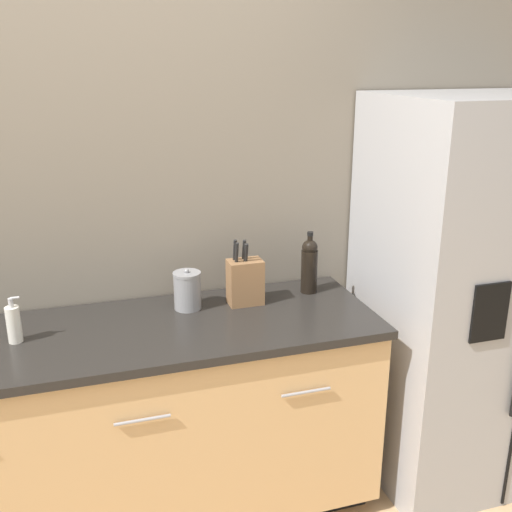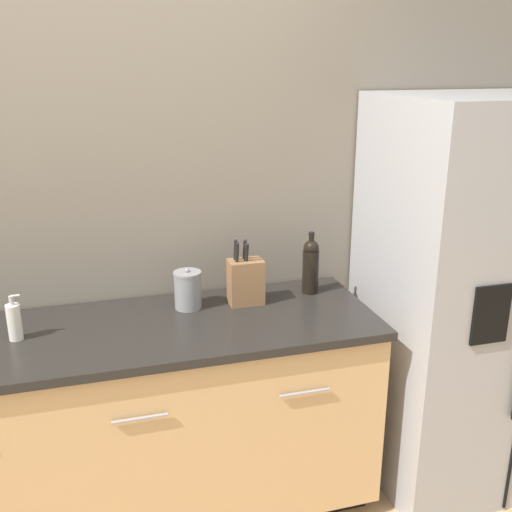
% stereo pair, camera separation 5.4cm
% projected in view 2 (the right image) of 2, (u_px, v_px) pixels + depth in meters
% --- Properties ---
extents(wall_back, '(10.00, 0.05, 2.60)m').
position_uv_depth(wall_back, '(65.00, 212.00, 2.49)').
color(wall_back, gray).
rests_on(wall_back, ground_plane).
extents(counter_unit, '(2.62, 0.64, 0.90)m').
position_uv_depth(counter_unit, '(57.00, 436.00, 2.42)').
color(counter_unit, black).
rests_on(counter_unit, ground_plane).
extents(refrigerator, '(0.91, 0.76, 1.77)m').
position_uv_depth(refrigerator, '(475.00, 295.00, 2.71)').
color(refrigerator, '#9E9EA0').
rests_on(refrigerator, ground_plane).
extents(knife_block, '(0.15, 0.10, 0.29)m').
position_uv_depth(knife_block, '(246.00, 281.00, 2.56)').
color(knife_block, olive).
rests_on(knife_block, counter_unit).
extents(wine_bottle, '(0.07, 0.07, 0.28)m').
position_uv_depth(wine_bottle, '(311.00, 265.00, 2.67)').
color(wine_bottle, black).
rests_on(wine_bottle, counter_unit).
extents(soap_dispenser, '(0.06, 0.05, 0.18)m').
position_uv_depth(soap_dispenser, '(14.00, 321.00, 2.24)').
color(soap_dispenser, silver).
rests_on(soap_dispenser, counter_unit).
extents(steel_canister, '(0.12, 0.12, 0.18)m').
position_uv_depth(steel_canister, '(188.00, 290.00, 2.52)').
color(steel_canister, gray).
rests_on(steel_canister, counter_unit).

